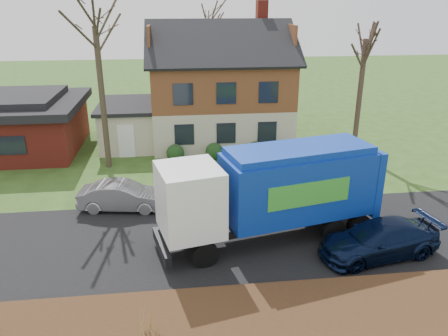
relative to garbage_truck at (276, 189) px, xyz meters
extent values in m
plane|color=#2D4A18|center=(-2.73, 0.14, -2.24)|extent=(120.00, 120.00, 0.00)
cube|color=black|center=(-2.73, 0.14, -2.23)|extent=(80.00, 7.00, 0.02)
cube|color=#302010|center=(-2.73, -5.16, -2.09)|extent=(80.00, 3.50, 0.30)
cube|color=beige|center=(-0.73, 14.14, -0.89)|extent=(9.00, 7.50, 2.70)
cube|color=#572818|center=(-0.73, 14.14, 1.86)|extent=(9.00, 7.50, 2.80)
cube|color=maroon|center=(2.27, 15.14, 6.22)|extent=(0.70, 0.90, 1.60)
cube|color=beige|center=(-6.93, 13.64, -0.94)|extent=(3.50, 5.50, 2.60)
cube|color=black|center=(-6.93, 13.64, 0.48)|extent=(3.90, 5.90, 0.24)
cube|color=maroon|center=(-14.73, 13.14, -0.84)|extent=(9.00, 7.50, 2.80)
cube|color=black|center=(-14.73, 13.14, 0.81)|extent=(9.80, 8.20, 0.50)
cube|color=black|center=(-14.73, 13.14, 1.26)|extent=(7.00, 6.00, 0.40)
cylinder|color=black|center=(-3.01, -1.71, -1.74)|extent=(1.05, 0.55, 1.00)
cylinder|color=black|center=(-3.45, 0.25, -1.74)|extent=(1.05, 0.55, 1.00)
cylinder|color=black|center=(2.33, -0.51, -1.74)|extent=(1.05, 0.55, 1.00)
cylinder|color=black|center=(1.88, 1.46, -1.74)|extent=(1.05, 0.55, 1.00)
cylinder|color=black|center=(3.54, -0.23, -1.74)|extent=(1.05, 0.55, 1.00)
cylinder|color=black|center=(3.10, 1.73, -1.74)|extent=(1.05, 0.55, 1.00)
cube|color=black|center=(0.05, 0.01, -1.42)|extent=(8.30, 2.94, 0.34)
cube|color=white|center=(-3.46, -0.78, 0.06)|extent=(2.68, 2.83, 2.59)
cube|color=black|center=(-4.49, -1.02, 0.21)|extent=(0.54, 2.08, 0.86)
cube|color=black|center=(-4.59, -1.04, -1.71)|extent=(0.76, 2.39, 0.43)
cube|color=#0C3099|center=(0.93, 0.21, 0.06)|extent=(6.43, 3.67, 2.59)
cube|color=#0C3099|center=(0.93, 0.21, 1.50)|extent=(6.08, 3.33, 0.29)
cube|color=#0C3099|center=(3.98, 0.90, -0.03)|extent=(0.87, 2.46, 2.78)
cube|color=green|center=(1.06, -1.01, 0.16)|extent=(3.38, 0.80, 0.96)
cube|color=green|center=(0.53, 1.37, 0.16)|extent=(3.38, 0.80, 0.96)
imported|color=#9A9CA1|center=(-6.47, 3.49, -1.57)|extent=(4.22, 1.98, 1.34)
imported|color=black|center=(3.69, -1.76, -1.55)|extent=(5.01, 2.73, 1.38)
cylinder|color=#3F3426|center=(-7.87, 9.32, 1.75)|extent=(0.33, 0.33, 7.98)
cylinder|color=#423127|center=(7.57, 10.07, 1.32)|extent=(0.33, 0.33, 7.12)
cylinder|color=#443529|center=(-0.69, 22.72, 1.59)|extent=(0.29, 0.29, 7.66)
cone|color=#A9854A|center=(-4.89, -5.53, -1.40)|extent=(0.05, 0.05, 1.08)
cone|color=#A9854A|center=(-5.06, -5.53, -1.40)|extent=(0.05, 0.05, 1.08)
cone|color=#A9854A|center=(-4.72, -5.53, -1.40)|extent=(0.05, 0.05, 1.08)
cone|color=#A9854A|center=(-4.89, -5.39, -1.40)|extent=(0.05, 0.05, 1.08)
cone|color=#A9854A|center=(-4.89, -5.66, -1.40)|extent=(0.05, 0.05, 1.08)
camera|label=1|loc=(-3.93, -15.57, 7.03)|focal=35.00mm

